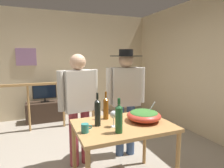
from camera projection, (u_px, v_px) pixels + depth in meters
back_wall at (60, 65)px, 5.02m from camera, size 4.95×0.10×2.74m
side_wall_right at (187, 67)px, 4.16m from camera, size 0.10×4.13×2.74m
framed_picture at (26, 57)px, 4.64m from camera, size 0.46×0.03×0.42m
stair_railing at (53, 98)px, 4.18m from camera, size 2.96×0.10×1.08m
tv_console at (46, 111)px, 4.70m from camera, size 0.90×0.40×0.48m
flat_screen_tv at (45, 92)px, 4.60m from camera, size 0.55×0.12×0.44m
serving_table at (123, 131)px, 2.24m from camera, size 1.12×0.79×0.81m
salad_bowl at (144, 115)px, 2.32m from camera, size 0.42×0.42×0.23m
wine_glass at (114, 115)px, 2.12m from camera, size 0.08×0.08×0.19m
wine_bottle_amber at (106, 108)px, 2.39m from camera, size 0.07×0.07×0.35m
wine_bottle_dark at (98, 112)px, 2.15m from camera, size 0.07×0.07×0.38m
wine_bottle_green at (119, 118)px, 1.95m from camera, size 0.08×0.08×0.36m
mug_teal at (85, 128)px, 1.97m from camera, size 0.12×0.08×0.09m
person_standing_left at (79, 101)px, 2.72m from camera, size 0.59×0.28×1.63m
person_standing_right at (126, 93)px, 2.98m from camera, size 0.62×0.49×1.70m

